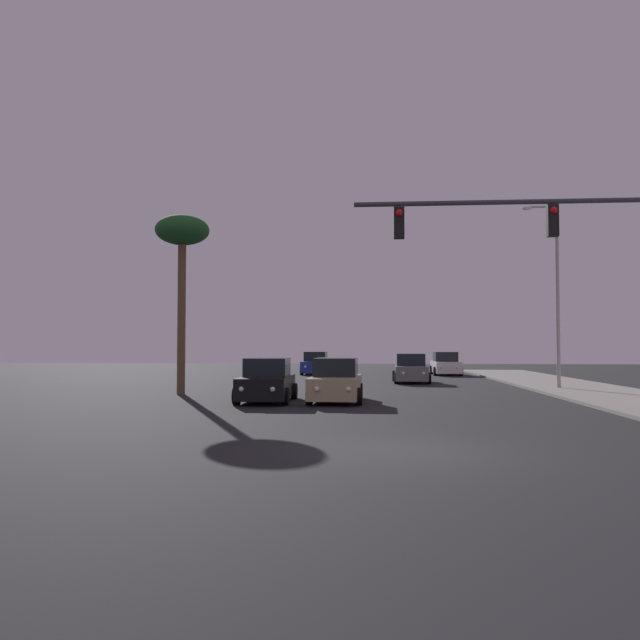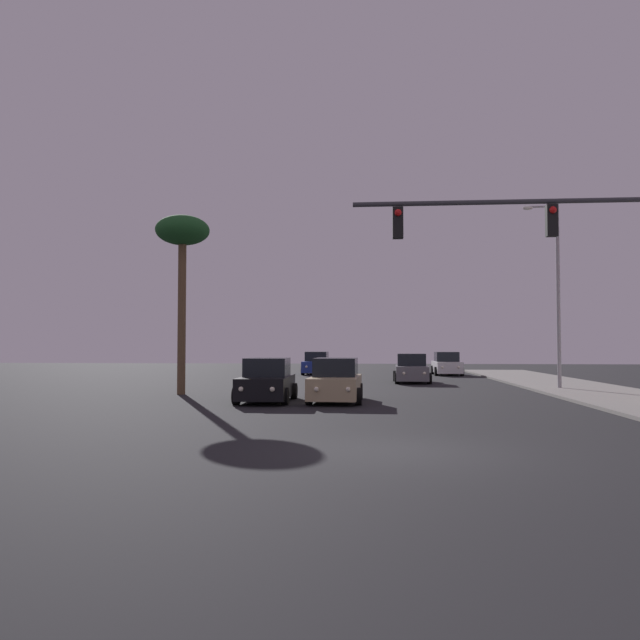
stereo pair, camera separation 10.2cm
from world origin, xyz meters
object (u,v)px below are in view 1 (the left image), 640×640
object	(u,v)px
car_tan	(336,382)
car_white	(446,364)
traffic_light_mast	(569,252)
street_lamp	(555,285)
palm_tree_near	(182,239)
car_blue	(316,364)
car_black	(267,382)
car_grey	(411,369)

from	to	relation	value
car_tan	car_white	bearing A→B (deg)	-105.45
traffic_light_mast	street_lamp	distance (m)	13.75
car_white	palm_tree_near	bearing A→B (deg)	53.47
car_blue	car_black	distance (m)	22.68
car_grey	traffic_light_mast	xyz separation A→B (m)	(3.14, -18.82, 4.03)
car_blue	car_black	bearing A→B (deg)	91.35
traffic_light_mast	palm_tree_near	bearing A→B (deg)	146.26
car_white	car_black	xyz separation A→B (m)	(-9.54, -22.24, 0.00)
car_blue	palm_tree_near	xyz separation A→B (m)	(-4.34, -19.50, 6.15)
car_grey	car_black	size ratio (longest dim) A/B	1.00
car_black	palm_tree_near	world-z (taller)	palm_tree_near
car_blue	car_grey	size ratio (longest dim) A/B	1.00
street_lamp	car_white	bearing A→B (deg)	102.95
car_tan	car_blue	bearing A→B (deg)	-81.35
car_blue	car_tan	xyz separation A→B (m)	(2.68, -22.51, 0.00)
car_white	street_lamp	world-z (taller)	street_lamp
car_blue	car_tan	distance (m)	22.67
car_white	traffic_light_mast	bearing A→B (deg)	89.53
car_blue	car_white	distance (m)	9.57
car_grey	car_tan	distance (m)	13.11
car_blue	palm_tree_near	bearing A→B (deg)	78.75
car_grey	car_white	size ratio (longest dim) A/B	1.00
traffic_light_mast	car_tan	bearing A→B (deg)	137.65
car_white	palm_tree_near	xyz separation A→B (m)	(-13.90, -19.05, 6.15)
car_tan	palm_tree_near	size ratio (longest dim) A/B	0.54
car_blue	traffic_light_mast	bearing A→B (deg)	109.64
car_tan	street_lamp	size ratio (longest dim) A/B	0.48
street_lamp	car_tan	bearing A→B (deg)	-145.74
car_blue	palm_tree_near	world-z (taller)	palm_tree_near
car_blue	palm_tree_near	distance (m)	20.90
car_white	palm_tree_near	distance (m)	24.38
car_tan	traffic_light_mast	bearing A→B (deg)	139.52
car_blue	car_grey	bearing A→B (deg)	124.04
car_grey	street_lamp	distance (m)	9.66
street_lamp	car_blue	bearing A→B (deg)	130.08
car_grey	palm_tree_near	distance (m)	15.63
traffic_light_mast	street_lamp	world-z (taller)	street_lamp
traffic_light_mast	street_lamp	bearing A→B (deg)	75.33
car_black	car_tan	xyz separation A→B (m)	(2.66, 0.16, 0.00)
traffic_light_mast	street_lamp	xyz separation A→B (m)	(3.48, 13.29, 0.32)
car_black	street_lamp	xyz separation A→B (m)	(13.00, 7.21, 4.36)
car_white	street_lamp	bearing A→B (deg)	102.53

